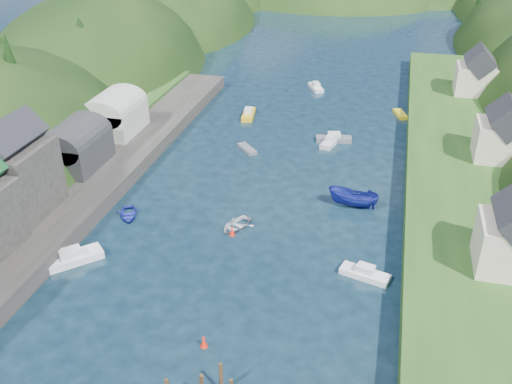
# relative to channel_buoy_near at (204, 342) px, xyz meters

# --- Properties ---
(ground) EXTENTS (600.00, 600.00, 0.00)m
(ground) POSITION_rel_channel_buoy_near_xyz_m (-0.54, 43.04, -0.48)
(ground) COLOR black
(ground) RESTS_ON ground
(hillside_left) EXTENTS (44.00, 245.56, 52.00)m
(hillside_left) POSITION_rel_channel_buoy_near_xyz_m (-45.54, 68.04, -8.51)
(hillside_left) COLOR black
(hillside_left) RESTS_ON ground
(far_hills) EXTENTS (103.00, 68.00, 44.00)m
(far_hills) POSITION_rel_channel_buoy_near_xyz_m (0.68, 167.05, -11.28)
(far_hills) COLOR black
(far_hills) RESTS_ON ground
(hill_trees) EXTENTS (92.06, 152.17, 12.51)m
(hill_trees) POSITION_rel_channel_buoy_near_xyz_m (-0.72, 57.40, 10.54)
(hill_trees) COLOR black
(hill_trees) RESTS_ON ground
(quay_left) EXTENTS (12.00, 110.00, 2.00)m
(quay_left) POSITION_rel_channel_buoy_near_xyz_m (-24.54, 13.04, 0.52)
(quay_left) COLOR #2D2B28
(quay_left) RESTS_ON ground
(boat_sheds) EXTENTS (7.00, 21.00, 7.50)m
(boat_sheds) POSITION_rel_channel_buoy_near_xyz_m (-26.54, 32.04, 4.79)
(boat_sheds) COLOR #2D2D30
(boat_sheds) RESTS_ON quay_left
(terrace_right) EXTENTS (16.00, 120.00, 2.40)m
(terrace_right) POSITION_rel_channel_buoy_near_xyz_m (24.46, 33.04, 0.72)
(terrace_right) COLOR #234719
(terrace_right) RESTS_ON ground
(right_bank_cottages) EXTENTS (9.00, 59.24, 8.41)m
(right_bank_cottages) POSITION_rel_channel_buoy_near_xyz_m (27.46, 41.37, 5.36)
(right_bank_cottages) COLOR beige
(right_bank_cottages) RESTS_ON terrace_right
(channel_buoy_near) EXTENTS (0.70, 0.70, 1.10)m
(channel_buoy_near) POSITION_rel_channel_buoy_near_xyz_m (0.00, 0.00, 0.00)
(channel_buoy_near) COLOR red
(channel_buoy_near) RESTS_ON ground
(channel_buoy_far) EXTENTS (0.70, 0.70, 1.10)m
(channel_buoy_far) POSITION_rel_channel_buoy_near_xyz_m (-2.47, 17.59, 0.00)
(channel_buoy_far) COLOR red
(channel_buoy_far) RESTS_ON ground
(moored_boats) EXTENTS (37.18, 100.46, 2.43)m
(moored_boats) POSITION_rel_channel_buoy_near_xyz_m (0.87, 22.45, 0.16)
(moored_boats) COLOR white
(moored_boats) RESTS_ON ground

